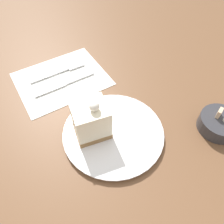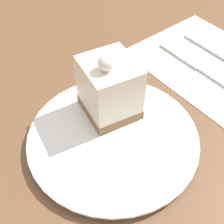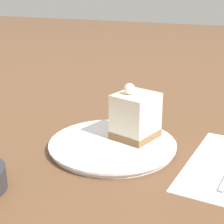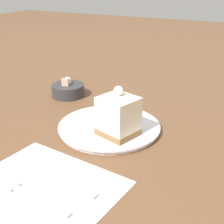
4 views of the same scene
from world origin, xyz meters
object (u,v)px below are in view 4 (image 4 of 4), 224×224
(cake_slice, at_px, (118,116))
(sugar_bowl, at_px, (68,90))
(knife, at_px, (62,181))
(plate, at_px, (109,127))
(fork, at_px, (23,191))

(cake_slice, xyz_separation_m, sugar_bowl, (0.17, 0.25, -0.04))
(cake_slice, xyz_separation_m, knife, (-0.19, 0.02, -0.05))
(cake_slice, bearing_deg, plate, 68.36)
(plate, distance_m, fork, 0.28)
(cake_slice, xyz_separation_m, fork, (-0.24, 0.06, -0.05))
(plate, bearing_deg, knife, -174.28)
(fork, relative_size, knife, 0.94)
(cake_slice, distance_m, fork, 0.26)
(plate, bearing_deg, fork, 176.32)
(plate, height_order, knife, plate)
(fork, distance_m, sugar_bowl, 0.46)
(sugar_bowl, bearing_deg, cake_slice, -124.27)
(cake_slice, height_order, knife, cake_slice)
(fork, height_order, sugar_bowl, sugar_bowl)
(knife, xyz_separation_m, sugar_bowl, (0.36, 0.24, 0.01))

